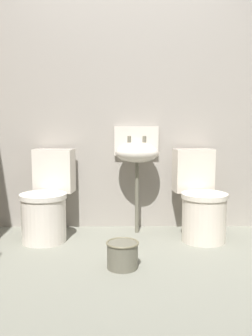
{
  "coord_description": "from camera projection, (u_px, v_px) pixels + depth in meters",
  "views": [
    {
      "loc": [
        -0.03,
        -2.35,
        1.04
      ],
      "look_at": [
        0.0,
        0.3,
        0.7
      ],
      "focal_mm": 39.46,
      "sensor_mm": 36.0,
      "label": 1
    }
  ],
  "objects": [
    {
      "name": "toilet_right",
      "position": [
        201.0,
        202.0,
        3.27
      ],
      "size": [
        0.46,
        0.64,
        0.78
      ],
      "rotation": [
        0.0,
        0.0,
        3.29
      ],
      "color": "silver",
      "rests_on": "ground"
    },
    {
      "name": "ground_plane",
      "position": [
        126.0,
        283.0,
        2.47
      ],
      "size": [
        3.13,
        2.79,
        0.08
      ],
      "primitive_type": "cube",
      "color": "gray"
    },
    {
      "name": "toilet_left",
      "position": [
        47.0,
        203.0,
        3.26
      ],
      "size": [
        0.46,
        0.64,
        0.78
      ],
      "rotation": [
        0.0,
        0.0,
        2.99
      ],
      "color": "silver",
      "rests_on": "ground"
    },
    {
      "name": "sink",
      "position": [
        137.0,
        152.0,
        3.39
      ],
      "size": [
        0.42,
        0.35,
        0.99
      ],
      "color": "#686454",
      "rests_on": "ground"
    },
    {
      "name": "wall_back",
      "position": [
        125.0,
        113.0,
        3.56
      ],
      "size": [
        3.13,
        0.1,
        2.23
      ],
      "primitive_type": "cube",
      "color": "#9E968C",
      "rests_on": "ground"
    },
    {
      "name": "bucket",
      "position": [
        122.0,
        254.0,
        2.61
      ],
      "size": [
        0.24,
        0.24,
        0.19
      ],
      "color": "#686454",
      "rests_on": "ground"
    }
  ]
}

